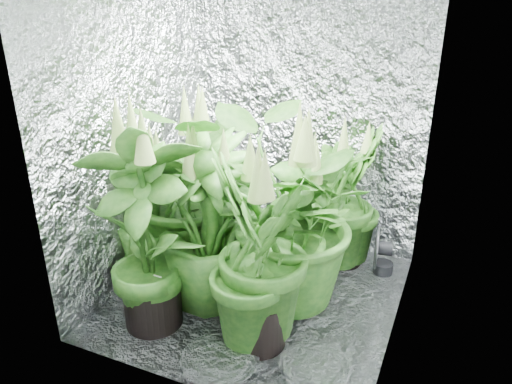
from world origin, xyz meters
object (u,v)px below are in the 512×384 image
Objects in this scene: circulation_fan at (380,254)px; plant_b at (309,221)px; plant_a at (195,186)px; plant_e at (285,218)px; plant_g at (257,255)px; plant_c at (347,198)px; plant_d at (156,214)px; plant_f at (146,229)px; plant_h at (208,226)px.

plant_b is at bearing -151.39° from circulation_fan.
plant_e is (0.65, -0.15, -0.02)m from plant_a.
plant_g is at bearing -38.58° from plant_a.
plant_a reaches higher than plant_e.
plant_e is 4.00× the size of circulation_fan.
plant_a is 0.97m from plant_c.
plant_d is at bearing -146.35° from plant_c.
plant_f is at bearing -133.21° from plant_b.
circulation_fan is (0.39, 0.32, -0.31)m from plant_b.
plant_c is 1.33m from plant_f.
plant_b is 0.97m from plant_f.
plant_a is 0.59m from plant_f.
plant_a is at bearing 141.42° from plant_g.
plant_a is 0.96× the size of plant_e.
plant_b is at bearing -111.41° from plant_c.
plant_g reaches higher than plant_h.
plant_g is (-0.01, -0.36, -0.04)m from plant_e.
plant_h is (0.25, -0.30, -0.08)m from plant_a.
plant_b is (0.71, 0.11, -0.15)m from plant_a.
plant_b is at bearing 46.79° from plant_f.
plant_e is at bearing -138.15° from circulation_fan.
plant_c is 0.66m from plant_e.
plant_c is 1.21m from plant_d.
plant_d is 0.92× the size of plant_h.
plant_g is at bearing -95.87° from plant_b.
plant_c is at bearing 78.21° from plant_g.
plant_g is at bearing -126.55° from circulation_fan.
plant_b is 0.59m from circulation_fan.
plant_h reaches higher than plant_b.
plant_g is (0.59, 0.08, -0.06)m from plant_f.
plant_h is at bearing -127.92° from plant_c.
plant_f is 1.10× the size of plant_g.
plant_f is at bearing -172.35° from plant_g.
plant_c is at bearing 72.57° from plant_e.
plant_g is (0.80, -0.31, 0.07)m from plant_d.
plant_b is at bearing 19.79° from plant_d.
plant_e reaches higher than plant_b.
plant_g is 0.45m from plant_h.
plant_f is 0.60m from plant_g.
plant_h is (-0.46, -0.41, 0.07)m from plant_b.
plant_f reaches higher than plant_c.
plant_d is 3.17× the size of circulation_fan.
plant_d is 0.86m from plant_g.
plant_h is (0.20, 0.29, -0.07)m from plant_f.
plant_e reaches higher than circulation_fan.
plant_b is 0.84× the size of plant_g.
plant_b is at bearing 8.77° from plant_a.
plant_g is at bearing -91.52° from plant_e.
plant_h is at bearing 55.44° from plant_f.
plant_e reaches higher than plant_h.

